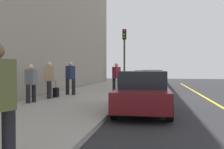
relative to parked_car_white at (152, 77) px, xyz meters
name	(u,v)px	position (x,y,z in m)	size (l,w,h in m)	color
ground_plane	(148,96)	(11.04, -0.07, -0.76)	(56.00, 56.00, 0.00)	#28282B
sidewalk	(94,94)	(11.04, -3.37, -0.68)	(28.00, 4.60, 0.15)	#A39E93
lane_stripe_centre	(204,97)	(11.04, 3.13, -0.75)	(28.00, 0.14, 0.01)	gold
snow_bank_curb	(139,90)	(8.58, -0.77, -0.65)	(5.46, 0.56, 0.22)	white
parked_car_white	(152,77)	(0.00, 0.00, 0.00)	(4.17, 1.97, 1.51)	black
parked_car_red	(152,79)	(5.05, 0.12, 0.00)	(4.82, 1.95, 1.51)	black
parked_car_silver	(149,83)	(11.06, 0.00, 0.00)	(4.50, 1.97, 1.51)	black
parked_car_maroon	(143,92)	(17.08, -0.02, 0.00)	(4.23, 1.93, 1.51)	black
pedestrian_navy_coat	(70,77)	(12.73, -4.29, 0.38)	(0.56, 0.60, 1.86)	black
pedestrian_burgundy_coat	(116,76)	(10.33, -2.06, 0.36)	(0.58, 0.55, 1.82)	black
pedestrian_grey_coat	(31,82)	(16.25, -4.83, 0.27)	(0.53, 0.49, 1.64)	black
pedestrian_tan_coat	(49,79)	(14.54, -4.76, 0.36)	(0.58, 0.56, 1.81)	black
traffic_light_pole	(124,49)	(8.55, -1.78, 2.26)	(0.35, 0.26, 4.23)	#2D2D19
rolling_suitcase	(56,92)	(14.04, -4.62, -0.36)	(0.34, 0.22, 0.85)	black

